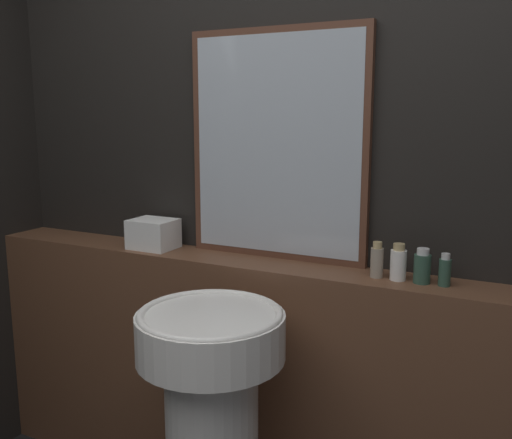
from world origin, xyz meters
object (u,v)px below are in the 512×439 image
(towel_stack, at_px, (153,234))
(conditioner_bottle, at_px, (398,263))
(lotion_bottle, at_px, (422,267))
(mirror, at_px, (277,146))
(pedestal_sink, at_px, (212,424))
(body_wash_bottle, at_px, (445,271))
(shampoo_bottle, at_px, (377,261))

(towel_stack, bearing_deg, conditioner_bottle, 0.00)
(towel_stack, relative_size, lotion_bottle, 1.55)
(lotion_bottle, bearing_deg, mirror, 170.96)
(pedestal_sink, height_order, mirror, mirror)
(mirror, height_order, body_wash_bottle, mirror)
(shampoo_bottle, height_order, lotion_bottle, shampoo_bottle)
(pedestal_sink, relative_size, towel_stack, 5.20)
(pedestal_sink, xyz_separation_m, towel_stack, (-0.52, 0.42, 0.49))
(shampoo_bottle, xyz_separation_m, lotion_bottle, (0.15, 0.00, -0.00))
(pedestal_sink, bearing_deg, mirror, 91.77)
(towel_stack, xyz_separation_m, lotion_bottle, (1.07, 0.00, -0.01))
(mirror, distance_m, conditioner_bottle, 0.61)
(pedestal_sink, relative_size, lotion_bottle, 8.06)
(conditioner_bottle, distance_m, body_wash_bottle, 0.15)
(pedestal_sink, bearing_deg, towel_stack, 141.41)
(conditioner_bottle, bearing_deg, body_wash_bottle, -0.00)
(conditioner_bottle, bearing_deg, shampoo_bottle, -180.00)
(shampoo_bottle, height_order, conditioner_bottle, same)
(conditioner_bottle, height_order, body_wash_bottle, conditioner_bottle)
(shampoo_bottle, xyz_separation_m, conditioner_bottle, (0.07, 0.00, 0.00))
(pedestal_sink, xyz_separation_m, body_wash_bottle, (0.62, 0.42, 0.48))
(mirror, bearing_deg, shampoo_bottle, -12.21)
(pedestal_sink, xyz_separation_m, mirror, (-0.02, 0.51, 0.85))
(pedestal_sink, relative_size, shampoo_bottle, 7.62)
(towel_stack, distance_m, body_wash_bottle, 1.14)
(towel_stack, distance_m, conditioner_bottle, 0.99)
(shampoo_bottle, distance_m, conditioner_bottle, 0.07)
(pedestal_sink, distance_m, shampoo_bottle, 0.75)
(pedestal_sink, relative_size, conditioner_bottle, 7.56)
(lotion_bottle, height_order, body_wash_bottle, lotion_bottle)
(shampoo_bottle, distance_m, lotion_bottle, 0.15)
(mirror, xyz_separation_m, conditioner_bottle, (0.48, -0.09, -0.37))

